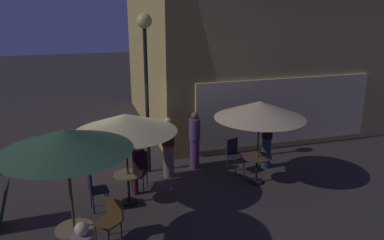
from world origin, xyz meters
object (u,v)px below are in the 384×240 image
Objects in this scene: patio_umbrella_1 at (125,123)px; street_lamp_near_corner at (145,55)px; cafe_chair_0 at (111,217)px; patron_standing_2 at (168,147)px; cafe_table_0 at (76,239)px; cafe_table_2 at (257,163)px; cafe_table_1 at (128,183)px; patron_standing_3 at (195,140)px; cafe_chair_2 at (140,167)px; patron_seated_1 at (138,164)px; cafe_chair_4 at (234,152)px; patio_umbrella_2 at (260,110)px; patio_umbrella_0 at (65,141)px; cafe_chair_3 at (94,187)px; patron_standing_4 at (267,140)px.

street_lamp_near_corner is at bearing 64.16° from patio_umbrella_1.
patron_standing_2 is (1.76, 2.53, 0.33)m from cafe_chair_0.
cafe_table_0 is 1.01× the size of cafe_table_2.
cafe_table_1 reaches higher than cafe_table_2.
cafe_chair_2 is at bearing -78.84° from patron_standing_3.
cafe_chair_2 is at bearing 180.00° from patron_seated_1.
cafe_chair_0 is at bearing -113.69° from street_lamp_near_corner.
cafe_table_2 is at bearing 0.00° from cafe_chair_4.
cafe_table_0 is 0.89× the size of cafe_chair_0.
cafe_chair_0 is at bearing 41.17° from cafe_table_0.
patio_umbrella_2 reaches higher than cafe_chair_0.
patio_umbrella_0 is 2.31m from patio_umbrella_1.
cafe_table_0 is at bearing -2.54° from patron_seated_1.
cafe_chair_0 is 2.17m from patron_seated_1.
cafe_chair_2 is (0.92, 2.11, 0.05)m from cafe_chair_0.
cafe_chair_0 is at bearing -111.03° from cafe_table_1.
patron_standing_2 is at bearing 43.35° from cafe_table_1.
patron_seated_1 reaches higher than cafe_chair_0.
patron_standing_4 reaches higher than cafe_chair_3.
patron_standing_3 is (2.84, 1.60, 0.26)m from cafe_chair_3.
patio_umbrella_0 is 3.60m from cafe_chair_2.
patio_umbrella_2 is at bearing -8.43° from patron_standing_2.
patio_umbrella_0 reaches higher than patron_standing_3.
patron_standing_4 is (4.56, 2.31, 0.33)m from cafe_chair_0.
cafe_chair_2 is 2.64m from cafe_chair_4.
cafe_chair_2 reaches higher than cafe_table_2.
patio_umbrella_0 is 3.40m from patron_seated_1.
cafe_chair_4 is at bearing 7.80° from cafe_chair_3.
patio_umbrella_1 reaches higher than cafe_chair_3.
patron_standing_3 reaches higher than cafe_chair_3.
patio_umbrella_2 is at bearing 149.94° from patron_standing_4.
patron_seated_1 is at bearing 170.65° from cafe_table_2.
patio_umbrella_0 is 5.41m from cafe_chair_4.
patio_umbrella_1 is (1.19, 1.94, -0.38)m from patio_umbrella_0.
patron_standing_2 is at bearing -46.07° from street_lamp_near_corner.
patio_umbrella_2 is at bearing 106.13° from cafe_chair_2.
cafe_table_1 is at bearing -115.84° from street_lamp_near_corner.
cafe_table_1 is at bearing 113.44° from patron_standing_4.
patron_standing_2 is at bearing -81.29° from patron_standing_3.
street_lamp_near_corner is 4.26m from cafe_chair_0.
patron_standing_2 is (2.00, 1.26, 0.26)m from cafe_chair_3.
cafe_chair_0 reaches higher than cafe_table_1.
street_lamp_near_corner is 5.73× the size of cafe_table_1.
street_lamp_near_corner is at bearing 88.47° from patron_standing_4.
patio_umbrella_1 is 1.01× the size of patio_umbrella_2.
patio_umbrella_2 reaches higher than patron_standing_2.
patron_standing_4 is (4.04, 0.95, 0.32)m from cafe_table_1.
patio_umbrella_0 is 2.65× the size of cafe_chair_2.
patio_umbrella_1 is 2.42× the size of cafe_chair_3.
cafe_chair_3 is 3.94m from cafe_chair_4.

